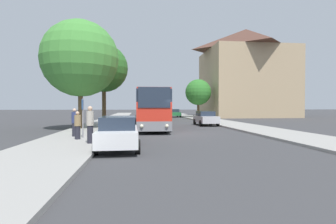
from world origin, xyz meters
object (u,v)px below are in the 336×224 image
object	(u,v)px
pedestrian_walking_back	(75,122)
tree_right_near	(198,92)
tree_left_far	(104,68)
tree_left_near	(80,59)
bus_middle	(146,107)
pedestrian_waiting_far	(78,125)
bus_front	(152,109)
parked_car_right_near	(206,118)
pedestrian_waiting_near	(90,124)
parked_car_right_far	(174,113)
bus_stop_sign	(83,113)
parked_car_left_curb	(118,132)
bus_rear	(144,107)

from	to	relation	value
pedestrian_walking_back	tree_right_near	xyz separation A→B (m)	(14.56, 28.33, 3.51)
tree_left_far	tree_left_near	bearing A→B (deg)	-111.21
bus_middle	pedestrian_waiting_far	bearing A→B (deg)	-100.89
bus_front	tree_left_far	distance (m)	7.10
parked_car_right_near	pedestrian_waiting_near	distance (m)	16.72
bus_middle	parked_car_right_near	world-z (taller)	bus_middle
parked_car_right_far	bus_stop_sign	xyz separation A→B (m)	(-10.21, -33.40, 0.82)
parked_car_right_far	pedestrian_walking_back	world-z (taller)	pedestrian_walking_back
parked_car_right_near	bus_stop_sign	xyz separation A→B (m)	(-10.50, -11.17, 0.82)
parked_car_right_near	tree_left_near	distance (m)	13.85
bus_front	tree_left_far	world-z (taller)	tree_left_far
tree_left_far	tree_right_near	size ratio (longest dim) A/B	1.22
parked_car_right_far	pedestrian_waiting_near	xyz separation A→B (m)	(-9.34, -35.89, 0.33)
pedestrian_waiting_far	bus_middle	bearing A→B (deg)	-140.13
bus_middle	pedestrian_waiting_far	size ratio (longest dim) A/B	7.11
parked_car_left_curb	tree_left_far	xyz separation A→B (m)	(-2.48, 14.59, 5.09)
bus_front	pedestrian_waiting_near	xyz separation A→B (m)	(-3.73, -10.08, -0.70)
bus_middle	parked_car_left_curb	xyz separation A→B (m)	(-2.20, -27.03, -1.09)
pedestrian_walking_back	tree_right_near	bearing A→B (deg)	156.33
bus_middle	pedestrian_walking_back	distance (m)	23.25
pedestrian_waiting_near	pedestrian_waiting_far	world-z (taller)	pedestrian_waiting_near
bus_front	bus_middle	bearing A→B (deg)	91.87
parked_car_right_near	bus_front	bearing A→B (deg)	30.56
pedestrian_walking_back	bus_middle	bearing A→B (deg)	170.54
bus_middle	pedestrian_walking_back	size ratio (longest dim) A/B	6.47
bus_middle	tree_left_far	bearing A→B (deg)	-110.49
bus_rear	tree_left_far	xyz separation A→B (m)	(-4.73, -26.15, 4.01)
parked_car_left_curb	bus_front	bearing A→B (deg)	77.32
parked_car_left_curb	bus_stop_sign	xyz separation A→B (m)	(-2.36, 3.59, 0.81)
bus_front	tree_right_near	bearing A→B (deg)	68.39
pedestrian_waiting_near	parked_car_right_far	bearing A→B (deg)	-178.38
pedestrian_waiting_near	parked_car_right_near	bearing A→B (deg)	161.00
bus_stop_sign	parked_car_left_curb	bearing A→B (deg)	-56.66
pedestrian_waiting_near	pedestrian_walking_back	world-z (taller)	pedestrian_waiting_near
bus_front	pedestrian_waiting_near	bearing A→B (deg)	-108.55
pedestrian_waiting_near	tree_left_far	bearing A→B (deg)	-159.60
pedestrian_waiting_near	pedestrian_walking_back	distance (m)	3.63
parked_car_right_near	pedestrian_walking_back	size ratio (longest dim) A/B	2.43
pedestrian_waiting_near	pedestrian_walking_back	xyz separation A→B (m)	(-1.53, 3.29, -0.08)
bus_middle	pedestrian_waiting_far	world-z (taller)	bus_middle
bus_stop_sign	tree_left_near	distance (m)	8.60
parked_car_left_curb	tree_right_near	world-z (taller)	tree_right_near
tree_left_near	tree_right_near	bearing A→B (deg)	54.80
bus_rear	pedestrian_walking_back	xyz separation A→B (m)	(-5.27, -36.35, -0.85)
parked_car_right_near	bus_stop_sign	distance (m)	15.35
parked_car_right_far	parked_car_left_curb	bearing A→B (deg)	76.13
bus_middle	tree_left_far	xyz separation A→B (m)	(-4.68, -12.44, 4.00)
pedestrian_waiting_far	bus_stop_sign	bearing A→B (deg)	-140.70
bus_stop_sign	tree_right_near	bearing A→B (deg)	64.50
pedestrian_waiting_near	bus_front	bearing A→B (deg)	175.92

